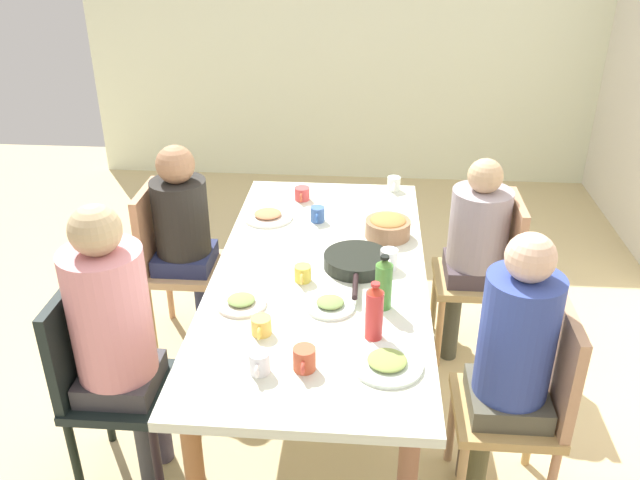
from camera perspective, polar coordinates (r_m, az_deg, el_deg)
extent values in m
plane|color=#D0BB88|center=(3.40, 0.00, -13.69)|extent=(7.22, 7.22, 0.00)
cube|color=#E5EDCD|center=(5.70, 2.53, 17.93)|extent=(0.12, 4.39, 2.60)
cube|color=silver|center=(2.97, 0.00, -2.91)|extent=(2.02, 0.94, 0.04)
cylinder|color=olive|center=(3.98, -4.28, -0.82)|extent=(0.07, 0.07, 0.72)
cylinder|color=olive|center=(3.94, 6.39, -1.21)|extent=(0.07, 0.07, 0.72)
cube|color=tan|center=(2.78, 15.63, -14.00)|extent=(0.40, 0.40, 0.04)
cylinder|color=tan|center=(3.09, 17.75, -15.02)|extent=(0.04, 0.04, 0.43)
cylinder|color=tan|center=(3.03, 11.27, -15.10)|extent=(0.04, 0.04, 0.43)
cube|color=tan|center=(2.68, 20.08, -10.11)|extent=(0.38, 0.04, 0.45)
cylinder|color=brown|center=(2.85, 13.27, -18.33)|extent=(0.09, 0.09, 0.45)
cylinder|color=brown|center=(2.97, 12.86, -16.13)|extent=(0.09, 0.09, 0.45)
cube|color=#535141|center=(2.75, 15.78, -13.05)|extent=(0.30, 0.30, 0.10)
cylinder|color=#34479C|center=(2.57, 16.63, -7.93)|extent=(0.28, 0.28, 0.50)
sphere|color=beige|center=(2.40, 17.67, -1.45)|extent=(0.18, 0.18, 0.18)
cube|color=black|center=(2.89, -16.58, -12.34)|extent=(0.40, 0.40, 0.04)
cylinder|color=black|center=(3.21, -17.94, -13.21)|extent=(0.04, 0.04, 0.43)
cylinder|color=black|center=(2.99, -20.31, -17.34)|extent=(0.04, 0.04, 0.43)
cylinder|color=black|center=(3.11, -11.94, -13.90)|extent=(0.04, 0.04, 0.43)
cylinder|color=black|center=(2.87, -13.79, -18.29)|extent=(0.04, 0.04, 0.43)
cube|color=black|center=(2.82, -20.67, -8.21)|extent=(0.38, 0.04, 0.45)
cylinder|color=#403949|center=(3.05, -13.71, -14.71)|extent=(0.09, 0.09, 0.45)
cylinder|color=#3C3D40|center=(2.95, -14.64, -16.75)|extent=(0.09, 0.09, 0.45)
cube|color=#3A383D|center=(2.86, -16.74, -11.41)|extent=(0.30, 0.30, 0.10)
cylinder|color=pink|center=(2.67, -17.66, -6.04)|extent=(0.31, 0.31, 0.54)
sphere|color=tan|center=(2.50, -18.79, 0.81)|extent=(0.19, 0.19, 0.19)
cube|color=tan|center=(3.68, -11.42, -2.42)|extent=(0.40, 0.40, 0.04)
cylinder|color=tan|center=(3.98, -12.87, -3.91)|extent=(0.04, 0.04, 0.43)
cylinder|color=tan|center=(3.71, -14.32, -6.62)|extent=(0.04, 0.04, 0.43)
cylinder|color=tan|center=(3.89, -8.07, -4.17)|extent=(0.04, 0.04, 0.43)
cylinder|color=tan|center=(3.62, -9.16, -6.98)|extent=(0.04, 0.04, 0.43)
cube|color=tan|center=(3.62, -14.50, 0.95)|extent=(0.38, 0.04, 0.45)
cylinder|color=#372A45|center=(3.83, -9.38, -4.69)|extent=(0.09, 0.09, 0.45)
cylinder|color=#272D49|center=(3.70, -9.93, -6.00)|extent=(0.09, 0.09, 0.45)
cube|color=navy|center=(3.65, -11.51, -1.60)|extent=(0.30, 0.30, 0.10)
cylinder|color=black|center=(3.54, -11.88, 1.97)|extent=(0.29, 0.29, 0.40)
sphere|color=#AA7A57|center=(3.42, -12.34, 6.36)|extent=(0.20, 0.20, 0.20)
cube|color=tan|center=(3.59, 12.99, -3.36)|extent=(0.40, 0.40, 0.04)
cylinder|color=tan|center=(3.60, 15.65, -7.89)|extent=(0.04, 0.04, 0.43)
cylinder|color=tan|center=(3.88, 14.83, -5.00)|extent=(0.04, 0.04, 0.43)
cylinder|color=tan|center=(3.55, 10.22, -7.81)|extent=(0.04, 0.04, 0.43)
cylinder|color=tan|center=(3.83, 9.81, -4.89)|extent=(0.04, 0.04, 0.43)
cube|color=tan|center=(3.52, 16.29, -0.13)|extent=(0.38, 0.04, 0.45)
cylinder|color=#444638|center=(3.62, 11.22, -6.88)|extent=(0.09, 0.09, 0.45)
cylinder|color=#394447|center=(3.76, 10.99, -5.52)|extent=(0.09, 0.09, 0.45)
cube|color=#473B42|center=(3.56, 13.09, -2.53)|extent=(0.30, 0.30, 0.10)
cylinder|color=#A2959F|center=(3.45, 13.53, 1.08)|extent=(0.30, 0.30, 0.40)
sphere|color=tan|center=(3.34, 14.04, 5.37)|extent=(0.17, 0.17, 0.17)
cylinder|color=silver|center=(2.69, 0.88, -5.71)|extent=(0.20, 0.20, 0.01)
ellipsoid|color=#78954F|center=(2.68, 0.88, -5.36)|extent=(0.11, 0.11, 0.02)
cylinder|color=white|center=(2.40, 5.78, -10.61)|extent=(0.26, 0.26, 0.01)
ellipsoid|color=#899F4D|center=(2.39, 5.80, -10.24)|extent=(0.14, 0.14, 0.02)
cylinder|color=white|center=(3.44, -4.50, 1.98)|extent=(0.26, 0.26, 0.01)
ellipsoid|color=#CA7C51|center=(3.43, -4.51, 2.28)|extent=(0.14, 0.14, 0.02)
cylinder|color=silver|center=(2.73, -6.78, -5.47)|extent=(0.20, 0.20, 0.01)
ellipsoid|color=#7B9B50|center=(2.72, -6.80, -5.12)|extent=(0.11, 0.11, 0.02)
cylinder|color=#9C6F4D|center=(3.25, 5.84, 0.99)|extent=(0.22, 0.22, 0.09)
ellipsoid|color=#B37A3D|center=(3.23, 5.88, 1.68)|extent=(0.18, 0.18, 0.04)
cylinder|color=black|center=(2.97, 3.19, -1.81)|extent=(0.30, 0.30, 0.06)
cylinder|color=black|center=(2.76, 3.05, -4.00)|extent=(0.18, 0.02, 0.02)
cylinder|color=#D14645|center=(3.64, -1.55, 4.01)|extent=(0.08, 0.08, 0.07)
torus|color=#C55033|center=(3.59, -1.64, 3.68)|extent=(0.05, 0.01, 0.05)
cylinder|color=#C95435|center=(2.35, -1.41, -10.17)|extent=(0.08, 0.08, 0.09)
torus|color=#CE4939|center=(2.31, -1.54, -10.95)|extent=(0.05, 0.01, 0.05)
cylinder|color=#3C61A5|center=(3.39, -0.21, 2.23)|extent=(0.07, 0.07, 0.08)
torus|color=#2E58A6|center=(3.34, -0.28, 1.88)|extent=(0.05, 0.01, 0.05)
cylinder|color=#EEC052|center=(2.54, -5.07, -7.35)|extent=(0.08, 0.08, 0.07)
torus|color=#E4C551|center=(2.50, -5.25, -8.01)|extent=(0.05, 0.01, 0.05)
cylinder|color=#E0C948|center=(2.86, -1.49, -2.88)|extent=(0.07, 0.07, 0.07)
torus|color=#EEBF52|center=(2.82, -1.59, -3.37)|extent=(0.05, 0.01, 0.05)
cylinder|color=white|center=(2.35, -5.23, -10.44)|extent=(0.07, 0.07, 0.08)
torus|color=white|center=(2.31, -5.43, -11.18)|extent=(0.05, 0.01, 0.05)
cylinder|color=white|center=(2.97, 5.95, -1.62)|extent=(0.08, 0.08, 0.09)
torus|color=white|center=(2.93, 5.96, -2.11)|extent=(0.05, 0.01, 0.05)
cylinder|color=white|center=(3.78, 6.36, 4.85)|extent=(0.07, 0.07, 0.08)
torus|color=white|center=(3.74, 6.38, 4.56)|extent=(0.05, 0.01, 0.05)
cylinder|color=#448834|center=(2.66, 5.47, -3.99)|extent=(0.07, 0.07, 0.19)
cone|color=#498130|center=(2.61, 5.58, -1.88)|extent=(0.06, 0.06, 0.03)
cylinder|color=black|center=(2.60, 5.60, -1.50)|extent=(0.03, 0.03, 0.01)
cylinder|color=red|center=(2.48, 4.68, -6.47)|extent=(0.07, 0.07, 0.20)
cone|color=red|center=(2.42, 4.78, -4.24)|extent=(0.06, 0.06, 0.03)
cylinder|color=red|center=(2.41, 4.80, -3.84)|extent=(0.03, 0.03, 0.01)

